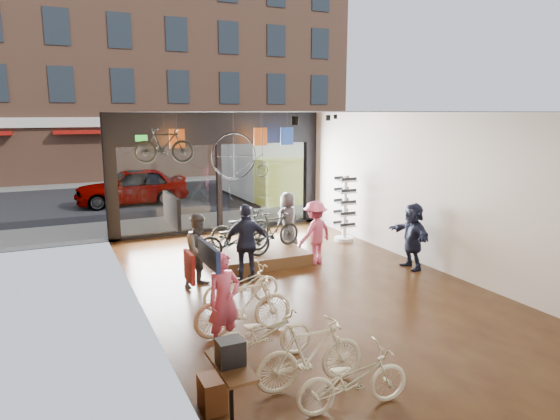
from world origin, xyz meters
TOP-DOWN VIEW (x-y plane):
  - ground_plane at (0.00, 0.00)m, footprint 7.00×12.00m
  - ceiling at (0.00, 0.00)m, footprint 7.00×12.00m
  - wall_left at (-3.52, 0.00)m, footprint 0.04×12.00m
  - wall_right at (3.52, 0.00)m, footprint 0.04×12.00m
  - storefront at (0.00, 6.00)m, footprint 7.00×0.26m
  - exit_sign at (-2.40, 5.88)m, footprint 0.35×0.06m
  - street_road at (0.00, 15.00)m, footprint 30.00×18.00m
  - sidewalk_near at (0.00, 7.20)m, footprint 30.00×2.40m
  - sidewalk_far at (0.00, 19.00)m, footprint 30.00×2.00m
  - opposite_building at (0.00, 21.50)m, footprint 26.00×5.00m
  - street_car at (-1.86, 12.00)m, footprint 4.51×1.82m
  - box_truck at (3.79, 11.00)m, footprint 2.37×7.12m
  - floor_bike_0 at (-1.62, -4.34)m, footprint 1.62×0.71m
  - floor_bike_1 at (-1.87, -3.65)m, footprint 1.66×0.54m
  - floor_bike_2 at (-2.14, -2.64)m, footprint 1.63×0.69m
  - floor_bike_3 at (-2.11, -1.68)m, footprint 1.78×0.58m
  - floor_bike_4 at (-1.69, -0.46)m, footprint 1.65×0.66m
  - display_platform at (-0.29, 2.21)m, footprint 2.40×1.80m
  - display_bike_left at (-1.04, 1.72)m, footprint 1.86×0.65m
  - display_bike_mid at (0.26, 2.25)m, footprint 1.65×0.74m
  - display_bike_right at (-0.44, 2.89)m, footprint 1.90×0.96m
  - customer_0 at (-2.57, -2.01)m, footprint 0.66×0.51m
  - customer_1 at (-2.09, 1.03)m, footprint 0.99×0.91m
  - customer_2 at (-1.05, 0.87)m, footprint 1.12×0.67m
  - customer_3 at (1.01, 1.42)m, footprint 1.19×0.90m
  - customer_4 at (1.05, 3.06)m, footprint 0.91×0.76m
  - customer_5 at (3.00, 0.08)m, footprint 0.62×1.56m
  - sunglasses_rack at (2.95, 3.10)m, footprint 0.70×0.63m
  - wall_merch at (-3.38, -3.50)m, footprint 0.40×2.40m
  - penny_farthing at (0.25, 4.43)m, footprint 1.70×0.06m
  - hung_bike at (-2.10, 4.20)m, footprint 1.64×0.82m
  - jersey_left at (-1.49, 5.20)m, footprint 0.45×0.03m
  - jersey_mid at (1.13, 5.20)m, footprint 0.45×0.03m
  - jersey_right at (2.05, 5.20)m, footprint 0.45×0.03m

SIDE VIEW (x-z plane):
  - ground_plane at x=0.00m, z-range -0.04..0.00m
  - street_road at x=0.00m, z-range -0.02..0.00m
  - sidewalk_near at x=0.00m, z-range 0.00..0.12m
  - sidewalk_far at x=0.00m, z-range 0.00..0.12m
  - display_platform at x=-0.29m, z-range 0.00..0.30m
  - floor_bike_0 at x=-1.62m, z-range 0.00..0.82m
  - floor_bike_2 at x=-2.14m, z-range 0.00..0.84m
  - floor_bike_4 at x=-1.69m, z-range 0.00..0.85m
  - floor_bike_1 at x=-1.87m, z-range 0.00..0.98m
  - floor_bike_3 at x=-2.11m, z-range 0.00..1.06m
  - street_car at x=-1.86m, z-range 0.00..1.54m
  - display_bike_right at x=-0.44m, z-range 0.30..1.25m
  - display_bike_mid at x=0.26m, z-range 0.30..1.26m
  - display_bike_left at x=-1.04m, z-range 0.30..1.28m
  - customer_4 at x=1.05m, z-range 0.00..1.61m
  - customer_0 at x=-2.57m, z-range 0.00..1.61m
  - customer_3 at x=1.01m, z-range 0.00..1.63m
  - customer_5 at x=3.00m, z-range 0.00..1.64m
  - customer_1 at x=-2.09m, z-range 0.00..1.65m
  - customer_2 at x=-1.05m, z-range 0.00..1.79m
  - sunglasses_rack at x=2.95m, z-range 0.00..1.95m
  - wall_merch at x=-3.38m, z-range 0.00..2.60m
  - box_truck at x=3.79m, z-range 0.00..2.81m
  - wall_left at x=-3.52m, z-range 0.00..3.80m
  - wall_right at x=3.52m, z-range 0.00..3.80m
  - storefront at x=0.00m, z-range 0.00..3.80m
  - penny_farthing at x=0.25m, z-range 1.82..3.18m
  - hung_bike at x=-2.10m, z-range 2.45..3.40m
  - exit_sign at x=-2.40m, z-range 2.96..3.14m
  - jersey_left at x=-1.49m, z-range 2.77..3.32m
  - jersey_mid at x=1.13m, z-range 2.77..3.32m
  - jersey_right at x=2.05m, z-range 2.77..3.32m
  - ceiling at x=0.00m, z-range 3.80..3.84m
  - opposite_building at x=0.00m, z-range 0.00..14.00m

